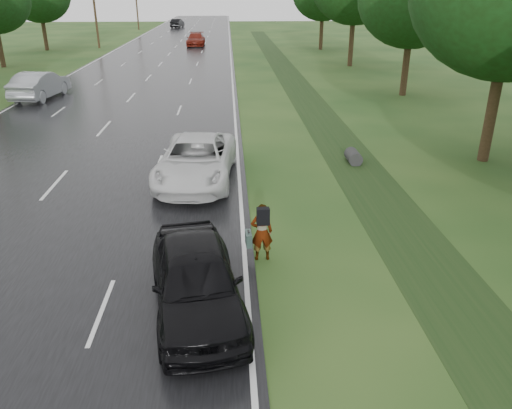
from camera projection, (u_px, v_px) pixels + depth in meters
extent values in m
cube|color=black|center=(166.00, 58.00, 52.12)|extent=(14.00, 180.00, 0.04)
cube|color=silver|center=(231.00, 57.00, 52.45)|extent=(0.12, 180.00, 0.01)
cube|color=silver|center=(101.00, 58.00, 51.76)|extent=(0.12, 180.00, 0.01)
cube|color=silver|center=(166.00, 57.00, 52.11)|extent=(0.12, 180.00, 0.01)
cube|color=#1A3213|center=(314.00, 109.00, 29.79)|extent=(2.20, 120.00, 0.01)
cylinder|color=#2D2D2D|center=(353.00, 157.00, 20.53)|extent=(0.56, 1.00, 0.56)
cylinder|color=#312414|center=(94.00, 4.00, 58.84)|extent=(0.26, 0.26, 10.00)
cylinder|color=#312414|center=(491.00, 115.00, 20.14)|extent=(0.44, 0.44, 3.84)
cylinder|color=#312414|center=(405.00, 68.00, 33.10)|extent=(0.44, 0.44, 3.52)
cylinder|color=#312414|center=(351.00, 43.00, 45.78)|extent=(0.44, 0.44, 4.16)
cylinder|color=#312414|center=(321.00, 33.00, 58.69)|extent=(0.44, 0.44, 3.68)
cylinder|color=#312414|center=(0.00, 48.00, 45.24)|extent=(0.44, 0.44, 3.36)
cylinder|color=#312414|center=(45.00, 34.00, 58.01)|extent=(0.44, 0.44, 3.52)
imported|color=#A5998C|center=(262.00, 232.00, 12.94)|extent=(0.60, 0.42, 1.58)
cube|color=black|center=(263.00, 216.00, 12.51)|extent=(0.33, 0.21, 0.44)
cube|color=#314842|center=(249.00, 239.00, 13.07)|extent=(0.18, 0.45, 0.36)
cube|color=black|center=(248.00, 231.00, 12.98)|extent=(0.05, 0.15, 0.03)
imported|color=silver|center=(196.00, 160.00, 18.31)|extent=(3.08, 5.88, 1.58)
imported|color=black|center=(196.00, 280.00, 10.77)|extent=(2.57, 4.85, 1.57)
imported|color=#92959A|center=(40.00, 85.00, 32.23)|extent=(2.52, 5.46, 1.73)
imported|color=maroon|center=(196.00, 39.00, 62.58)|extent=(2.19, 5.34, 1.55)
imported|color=black|center=(177.00, 23.00, 92.49)|extent=(2.33, 4.86, 1.54)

